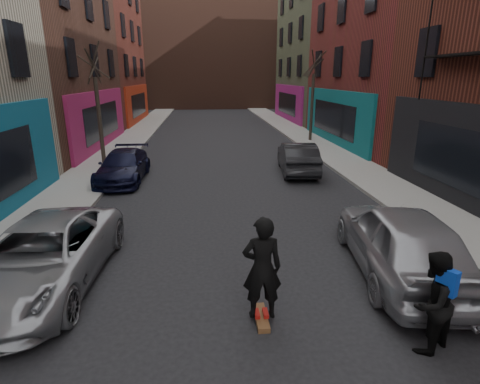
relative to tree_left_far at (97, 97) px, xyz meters
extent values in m
cube|color=gray|center=(-0.05, 12.00, -3.31)|extent=(2.50, 84.00, 0.13)
cube|color=gray|center=(12.45, 12.00, -3.31)|extent=(2.50, 84.00, 0.13)
cube|color=#47281E|center=(6.20, 38.00, 3.62)|extent=(40.00, 10.00, 14.00)
imported|color=gray|center=(1.60, -11.66, -2.68)|extent=(2.58, 5.14, 1.40)
imported|color=black|center=(1.60, -3.11, -2.74)|extent=(1.89, 4.48, 1.29)
imported|color=#999BA1|center=(9.40, -11.89, -2.55)|extent=(2.59, 5.08, 1.66)
imported|color=black|center=(9.40, -2.42, -2.67)|extent=(1.95, 4.45, 1.42)
cube|color=brown|center=(6.04, -13.31, -3.33)|extent=(0.23, 0.80, 0.10)
imported|color=black|center=(6.04, -13.31, -2.31)|extent=(0.72, 0.47, 1.95)
imported|color=black|center=(8.63, -14.32, -2.51)|extent=(1.06, 0.99, 1.75)
cube|color=#0C38B3|center=(8.72, -14.47, -2.04)|extent=(0.27, 0.33, 0.42)
camera|label=1|loc=(5.08, -19.19, 0.96)|focal=28.00mm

